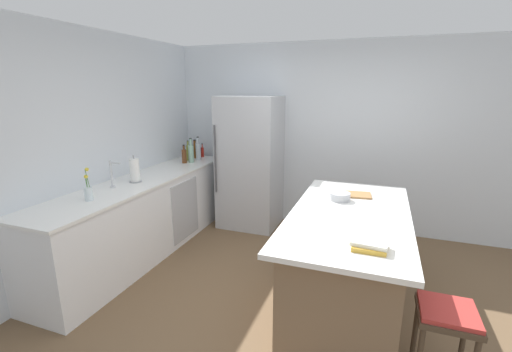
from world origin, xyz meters
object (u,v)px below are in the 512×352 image
Objects in this scene: paper_towel_roll at (135,171)px; mixing_bowl at (340,196)px; hot_sauce_bottle at (202,152)px; syrup_bottle at (184,156)px; bar_stool at (446,324)px; whiskey_bottle at (195,151)px; soda_bottle at (198,151)px; olive_oil_bottle at (188,152)px; cutting_board at (356,195)px; refrigerator at (250,163)px; kitchen_island at (347,261)px; gin_bottle at (191,153)px; cookbook_stack at (369,245)px; sink_faucet at (112,174)px; flower_vase at (88,191)px.

mixing_bowl is at bearing 3.42° from paper_towel_roll.
syrup_bottle is at bearing -93.91° from hot_sauce_bottle.
bar_stool is 3.98m from whiskey_bottle.
hot_sauce_bottle is at bearing 86.09° from syrup_bottle.
soda_bottle reaches higher than whiskey_bottle.
hot_sauce_bottle is 1.06× the size of mixing_bowl.
paper_towel_roll is at bearing -176.58° from mixing_bowl.
olive_oil_bottle is 0.95× the size of cutting_board.
refrigerator is at bearing 58.10° from paper_towel_roll.
hot_sauce_bottle is (-2.40, 1.75, 0.54)m from kitchen_island.
hot_sauce_bottle is 0.40m from gin_bottle.
cookbook_stack is at bearing -52.55° from refrigerator.
soda_bottle is 2.55m from mixing_bowl.
mixing_bowl reaches higher than cutting_board.
olive_oil_bottle reaches higher than syrup_bottle.
mixing_bowl is (2.35, -1.13, -0.09)m from olive_oil_bottle.
syrup_bottle is 1.32× the size of mixing_bowl.
refrigerator reaches higher than gin_bottle.
refrigerator is 1.66m from paper_towel_roll.
hot_sauce_bottle is 0.31m from olive_oil_bottle.
cookbook_stack is (2.66, -2.31, -0.09)m from whiskey_bottle.
refrigerator is 0.95m from syrup_bottle.
sink_faucet is 1.01× the size of olive_oil_bottle.
refrigerator reaches higher than sink_faucet.
olive_oil_bottle is 3.40m from cookbook_stack.
refrigerator is at bearing 145.56° from cutting_board.
syrup_bottle is (-0.02, 1.08, -0.03)m from paper_towel_roll.
mixing_bowl reaches higher than kitchen_island.
refrigerator is 3.02× the size of bar_stool.
whiskey_bottle is at bearing 109.94° from gin_bottle.
flower_vase reaches higher than bar_stool.
bar_stool is 3.98m from hot_sauce_bottle.
paper_towel_roll is 1.55× the size of mixing_bowl.
whiskey_bottle is at bearing 96.24° from syrup_bottle.
mixing_bowl is at bearing -32.05° from hot_sauce_bottle.
flower_vase reaches higher than cookbook_stack.
hot_sauce_bottle is (-0.86, 0.16, 0.07)m from refrigerator.
refrigerator is at bearing 8.48° from olive_oil_bottle.
paper_towel_roll is at bearing 164.11° from bar_stool.
flower_vase is 1.05× the size of paper_towel_roll.
bar_stool is at bearing -32.18° from syrup_bottle.
syrup_bottle is at bearing 152.45° from kitchen_island.
paper_towel_roll is (-2.42, 0.19, 0.59)m from kitchen_island.
mixing_bowl is at bearing 10.13° from sink_faucet.
syrup_bottle is 2.49m from mixing_bowl.
gin_bottle reaches higher than mixing_bowl.
hot_sauce_bottle is (0.02, 1.56, -0.05)m from paper_towel_roll.
flower_vase is 1.62× the size of mixing_bowl.
sink_faucet reaches higher than mixing_bowl.
paper_towel_roll is at bearing -121.90° from refrigerator.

